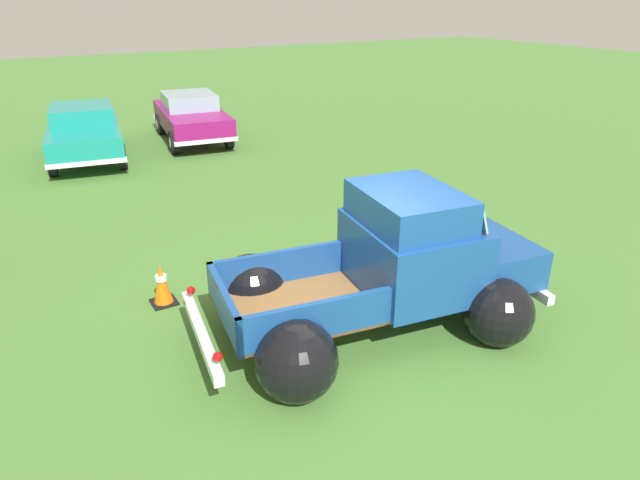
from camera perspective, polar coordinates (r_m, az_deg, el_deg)
The scene contains 6 objects.
ground_plane at distance 7.83m, azimuth 4.73°, elevation -8.87°, with size 80.00×80.00×0.00m, color #477A33.
vintage_pickup_truck at distance 7.61m, azimuth 7.54°, elevation -3.43°, with size 4.84×3.27×1.96m.
show_car_0 at distance 16.77m, azimuth -22.87°, elevation 10.25°, with size 2.53×4.63×1.43m.
show_car_1 at distance 17.90m, azimuth -12.98°, elevation 12.25°, with size 2.31×4.32×1.43m.
lane_cone_0 at distance 10.08m, azimuth 5.52°, elevation 0.96°, with size 0.36×0.36×0.63m.
lane_cone_1 at distance 8.53m, azimuth -15.81°, elevation -4.38°, with size 0.36×0.36×0.63m.
Camera 1 is at (-3.87, -5.32, 4.23)m, focal length 31.43 mm.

